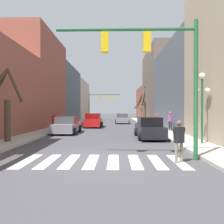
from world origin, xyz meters
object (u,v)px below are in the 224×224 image
pedestrian_waiting_at_curb (54,119)px  street_tree_left_mid (141,109)px  street_tree_right_far (144,105)px  pedestrian_on_right_sidewalk (157,119)px  street_tree_left_near (140,110)px  street_tree_left_far (5,107)px  traffic_signal_near (155,59)px  car_at_intersection (149,128)px  traffic_signal_far (101,100)px  street_lamp_right_corner (202,93)px  car_parked_right_near (122,119)px  car_driving_toward_lane (93,121)px  car_parked_left_near (67,125)px  pedestrian_on_left_sidewalk (179,138)px  pedestrian_near_right_corner (170,119)px

pedestrian_waiting_at_curb → street_tree_left_mid: size_ratio=0.33×
pedestrian_waiting_at_curb → street_tree_right_far: 15.34m
pedestrian_on_right_sidewalk → street_tree_left_near: street_tree_left_near is taller
street_tree_left_far → pedestrian_on_right_sidewalk: bearing=43.3°
traffic_signal_near → street_tree_left_far: size_ratio=1.30×
car_at_intersection → street_tree_left_far: bearing=107.1°
traffic_signal_far → car_at_intersection: size_ratio=1.33×
street_lamp_right_corner → street_tree_left_mid: street_tree_left_mid is taller
car_parked_right_near → pedestrian_on_right_sidewalk: bearing=-160.2°
traffic_signal_far → car_driving_toward_lane: 17.27m
car_parked_left_near → traffic_signal_far: bearing=-3.6°
car_parked_left_near → pedestrian_on_right_sidewalk: 10.30m
traffic_signal_near → pedestrian_on_right_sidewalk: size_ratio=3.87×
pedestrian_on_right_sidewalk → street_tree_left_near: 18.88m
pedestrian_waiting_at_curb → pedestrian_on_left_sidewalk: pedestrian_waiting_at_curb is taller
car_parked_left_near → street_tree_left_near: size_ratio=1.06×
car_at_intersection → pedestrian_on_left_sidewalk: bearing=-180.0°
car_parked_right_near → traffic_signal_far: bearing=23.8°
car_driving_toward_lane → pedestrian_on_right_sidewalk: 7.76m
pedestrian_on_right_sidewalk → pedestrian_waiting_at_curb: bearing=34.6°
car_parked_left_near → car_driving_toward_lane: size_ratio=1.06×
street_tree_right_far → pedestrian_waiting_at_curb: bearing=-135.7°
pedestrian_near_right_corner → pedestrian_on_left_sidewalk: 12.78m
traffic_signal_near → street_tree_left_far: bearing=153.4°
car_driving_toward_lane → street_tree_left_near: bearing=155.2°
pedestrian_near_right_corner → street_tree_right_far: (-1.01, 12.47, 1.74)m
car_driving_toward_lane → street_tree_left_far: bearing=-17.7°
pedestrian_on_right_sidewalk → street_tree_left_mid: street_tree_left_mid is taller
traffic_signal_far → street_tree_left_near: (7.87, -0.34, -2.02)m
traffic_signal_far → car_at_intersection: traffic_signal_far is taller
car_parked_left_near → car_at_intersection: (7.02, -3.27, 0.03)m
pedestrian_on_left_sidewalk → street_tree_left_mid: street_tree_left_mid is taller
car_at_intersection → pedestrian_near_right_corner: (2.75, 4.66, 0.48)m
pedestrian_waiting_at_curb → street_tree_left_far: street_tree_left_far is taller
street_lamp_right_corner → street_tree_left_far: size_ratio=0.90×
traffic_signal_far → pedestrian_near_right_corner: 24.21m
car_parked_left_near → car_at_intersection: car_at_intersection is taller
traffic_signal_near → pedestrian_waiting_at_curb: size_ratio=3.65×
street_tree_left_far → street_tree_left_near: 32.10m
street_tree_left_near → pedestrian_on_left_sidewalk: bearing=-93.9°
car_parked_right_near → pedestrian_near_right_corner: (4.33, -13.60, 0.48)m
traffic_signal_near → street_tree_left_mid: traffic_signal_near is taller
pedestrian_near_right_corner → pedestrian_waiting_at_curb: bearing=-118.9°
car_at_intersection → car_driving_toward_lane: (-5.33, 10.27, 0.05)m
street_tree_left_far → street_tree_right_far: size_ratio=0.81×
street_lamp_right_corner → pedestrian_waiting_at_curb: bearing=139.5°
traffic_signal_near → car_at_intersection: size_ratio=1.25×
street_tree_left_near → car_parked_left_near: bearing=-111.6°
traffic_signal_near → street_tree_right_far: bearing=83.9°
street_lamp_right_corner → car_parked_right_near: bearing=100.8°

